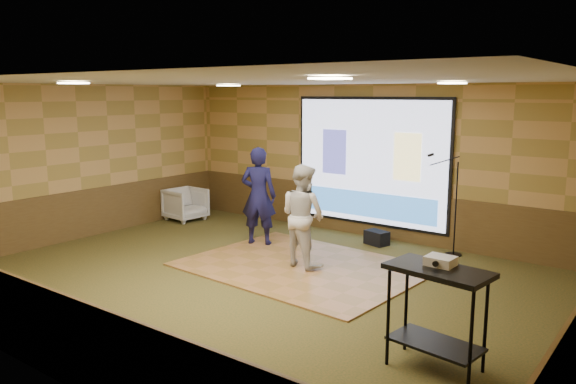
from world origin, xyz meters
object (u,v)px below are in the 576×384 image
Objects in this scene: mic_stand at (452,228)px; duffel_bag at (377,238)px; projector_screen at (370,163)px; av_table at (437,296)px; dance_floor at (303,266)px; projector at (440,261)px; player_left at (259,196)px; player_right at (303,215)px; banquet_chair at (186,204)px.

mic_stand is 1.42m from duffel_bag.
av_table is at bearing -54.13° from projector_screen.
dance_floor is 3.77m from projector.
projector_screen is 1.82× the size of player_left.
player_right is (0.11, -2.42, -0.61)m from projector_screen.
player_right is at bearing 146.99° from av_table.
banquet_chair is at bearing 164.27° from mic_stand.
projector is 0.36× the size of banquet_chair.
dance_floor is at bearing 150.36° from projector.
av_table reaches higher than banquet_chair.
duffel_bag is (-1.37, -0.18, -0.36)m from mic_stand.
mic_stand is 4.20× the size of duffel_bag.
player_right is 3.64m from projector.
dance_floor is 4.67× the size of banquet_chair.
av_table is 0.61× the size of mic_stand.
projector_screen is 2.31m from player_left.
banquet_chair is at bearing 162.82° from dance_floor.
projector_screen is 4.31m from banquet_chair.
player_right is at bearing -102.35° from banquet_chair.
av_table is (3.10, -2.02, -0.08)m from player_right.
projector_screen is 4.18× the size of banquet_chair.
banquet_chair is at bearing -37.02° from player_left.
projector is at bearing -53.72° from projector_screen.
projector reaches higher than banquet_chair.
projector is (-0.02, 0.10, 0.35)m from av_table.
player_left is at bearing 156.32° from dance_floor.
player_left is 1.09× the size of player_right.
duffel_bag is at bearing 163.24° from mic_stand.
mic_stand is (1.81, -0.28, -0.98)m from projector_screen.
mic_stand is at bearing -76.69° from banquet_chair.
projector_screen reaches higher than player_right.
player_left is 6.46× the size of projector.
duffel_bag is (0.31, 1.98, 0.12)m from dance_floor.
dance_floor is 0.85m from player_right.
player_right is 3.93× the size of duffel_bag.
projector is at bearing -95.67° from mic_stand.
av_table reaches higher than dance_floor.
player_left is 4.29× the size of duffel_bag.
player_left reaches higher than mic_stand.
projector reaches higher than duffel_bag.
player_right is at bearing 130.82° from dance_floor.
player_left reaches higher than player_right.
duffel_bag is (-2.77, 3.97, -0.65)m from av_table.
projector_screen is 2.08m from mic_stand.
player_left is (-1.47, 0.64, 0.93)m from dance_floor.
projector_screen is at bearing -77.22° from player_right.
projector_screen is at bearing 146.72° from mic_stand.
projector_screen is 1.98× the size of player_right.
projector is (3.19, -4.34, -0.34)m from projector_screen.
player_left is at bearing -178.62° from mic_stand.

